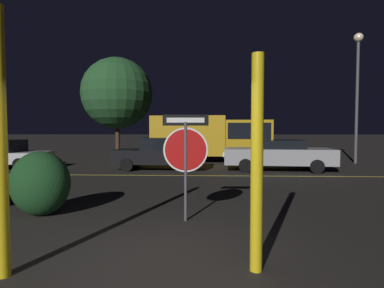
% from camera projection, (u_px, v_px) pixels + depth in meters
% --- Properties ---
extents(ground_plane, '(260.00, 260.00, 0.00)m').
position_uv_depth(ground_plane, '(142.00, 270.00, 3.96)').
color(ground_plane, black).
extents(road_center_stripe, '(40.72, 0.12, 0.01)m').
position_uv_depth(road_center_stripe, '(184.00, 175.00, 12.21)').
color(road_center_stripe, gold).
rests_on(road_center_stripe, ground_plane).
extents(stop_sign, '(0.93, 0.06, 2.16)m').
position_uv_depth(stop_sign, '(186.00, 148.00, 6.04)').
color(stop_sign, '#4C4C51').
rests_on(stop_sign, ground_plane).
extents(yellow_pole_left, '(0.16, 0.16, 3.38)m').
position_uv_depth(yellow_pole_left, '(0.00, 143.00, 3.71)').
color(yellow_pole_left, yellow).
rests_on(yellow_pole_left, ground_plane).
extents(yellow_pole_right, '(0.16, 0.16, 2.83)m').
position_uv_depth(yellow_pole_right, '(257.00, 164.00, 3.87)').
color(yellow_pole_right, yellow).
rests_on(yellow_pole_right, ground_plane).
extents(hedge_bush_1, '(1.27, 1.03, 1.40)m').
position_uv_depth(hedge_bush_1, '(40.00, 183.00, 6.47)').
color(hedge_bush_1, '#19421E').
rests_on(hedge_bush_1, ground_plane).
extents(passing_car_1, '(3.99, 1.89, 1.39)m').
position_uv_depth(passing_car_1, '(5.00, 155.00, 14.36)').
color(passing_car_1, silver).
rests_on(passing_car_1, ground_plane).
extents(passing_car_2, '(4.24, 2.00, 1.50)m').
position_uv_depth(passing_car_2, '(158.00, 154.00, 14.12)').
color(passing_car_2, black).
rests_on(passing_car_2, ground_plane).
extents(passing_car_3, '(5.07, 2.31, 1.41)m').
position_uv_depth(passing_car_3, '(278.00, 154.00, 13.87)').
color(passing_car_3, '#9E9EA3').
rests_on(passing_car_3, ground_plane).
extents(delivery_truck, '(6.97, 2.65, 2.68)m').
position_uv_depth(delivery_truck, '(213.00, 136.00, 17.62)').
color(delivery_truck, gold).
rests_on(delivery_truck, ground_plane).
extents(street_lamp, '(0.50, 0.50, 7.19)m').
position_uv_depth(street_lamp, '(358.00, 76.00, 16.51)').
color(street_lamp, '#4C4C51').
rests_on(street_lamp, ground_plane).
extents(tree_0, '(5.37, 5.37, 7.35)m').
position_uv_depth(tree_0, '(117.00, 93.00, 22.80)').
color(tree_0, '#422D1E').
rests_on(tree_0, ground_plane).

